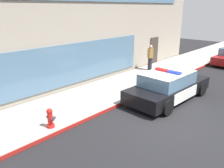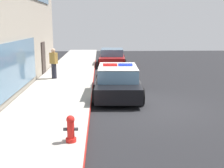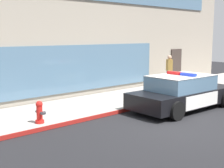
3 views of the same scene
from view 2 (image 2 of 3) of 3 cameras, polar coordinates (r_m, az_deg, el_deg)
ground at (r=11.23m, az=8.47°, el=-4.86°), size 48.00×48.00×0.00m
sidewalk at (r=11.19m, az=-12.48°, el=-4.68°), size 48.00×3.14×0.15m
curb_red_paint at (r=11.02m, az=-4.32°, el=-4.68°), size 28.80×0.04×0.14m
police_cruiser at (r=12.95m, az=1.12°, el=0.60°), size 4.89×2.24×1.49m
fire_hydrant at (r=7.70m, az=-8.20°, el=-8.83°), size 0.34×0.39×0.73m
car_down_street at (r=22.76m, az=0.01°, el=5.38°), size 4.59×2.26×1.29m
pedestrian_on_sidewalk at (r=16.60m, az=-11.50°, el=4.03°), size 0.44×0.48×1.71m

